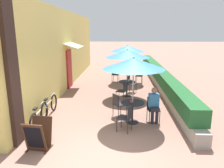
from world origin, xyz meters
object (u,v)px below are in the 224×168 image
cafe_chair_near_back (153,107)px  coffee_cup_far (126,70)px  cafe_chair_near_right (127,116)px  patio_umbrella_near (134,63)px  patio_table_near (133,108)px  bicycle_second (49,107)px  seated_patron_near_back (154,104)px  patio_umbrella_mid (127,54)px  patio_umbrella_far (128,49)px  patio_table_far (127,74)px  cafe_chair_mid_left (123,90)px  patio_table_mid (127,85)px  bicycle_leaning (39,117)px  cafe_chair_far_right (139,74)px  coffee_cup_mid (129,80)px  menu_board (38,135)px  cafe_chair_mid_right (130,83)px  cafe_chair_near_left (118,103)px  coffee_cup_near (131,102)px  cafe_chair_far_left (115,74)px

cafe_chair_near_back → coffee_cup_far: (-0.83, 6.01, 0.27)m
cafe_chair_near_right → patio_umbrella_near: bearing=5.9°
patio_table_near → cafe_chair_near_right: bearing=-107.2°
cafe_chair_near_right → bicycle_second: bearing=90.0°
patio_table_near → seated_patron_near_back: 0.76m
patio_table_near → patio_umbrella_mid: patio_umbrella_mid is taller
seated_patron_near_back → patio_umbrella_far: size_ratio=0.54×
cafe_chair_near_right → patio_umbrella_mid: 4.18m
patio_umbrella_mid → seated_patron_near_back: bearing=-74.4°
cafe_chair_near_right → patio_table_far: (0.18, 6.86, 0.03)m
patio_umbrella_near → cafe_chair_mid_left: (-0.32, 2.44, -1.57)m
patio_table_far → patio_table_mid: bearing=-91.6°
patio_umbrella_far → patio_table_mid: bearing=-91.6°
patio_table_mid → cafe_chair_near_right: bearing=-91.5°
patio_table_far → coffee_cup_far: coffee_cup_far is taller
cafe_chair_mid_left → patio_table_far: (0.28, 3.71, 0.03)m
cafe_chair_near_back → bicycle_leaning: 3.91m
seated_patron_near_back → cafe_chair_far_right: size_ratio=1.44×
patio_table_far → patio_umbrella_far: bearing=88.2°
coffee_cup_mid → menu_board: bearing=-117.0°
cafe_chair_near_right → coffee_cup_mid: cafe_chair_near_right is taller
patio_umbrella_mid → cafe_chair_mid_right: (0.20, 0.72, -1.57)m
coffee_cup_far → bicycle_leaning: bearing=-114.5°
cafe_chair_mid_left → patio_table_far: 3.72m
cafe_chair_near_left → coffee_cup_far: size_ratio=9.67×
patio_umbrella_far → cafe_chair_near_back: bearing=-82.7°
coffee_cup_near → patio_umbrella_far: size_ratio=0.04×
cafe_chair_near_right → patio_umbrella_far: size_ratio=0.38×
patio_table_mid → bicycle_leaning: bicycle_leaning is taller
cafe_chair_near_left → cafe_chair_far_right: 5.65m
patio_umbrella_mid → patio_table_far: 3.36m
cafe_chair_near_left → bicycle_leaning: (-2.62, -1.02, -0.16)m
coffee_cup_far → bicycle_second: bearing=-117.9°
patio_table_far → cafe_chair_near_left: bearing=-94.8°
menu_board → patio_table_far: bearing=79.5°
patio_umbrella_near → menu_board: patio_umbrella_near is taller
cafe_chair_mid_left → patio_umbrella_near: bearing=-151.0°
patio_table_far → cafe_chair_near_back: bearing=-82.7°
patio_table_mid → patio_umbrella_far: 3.36m
patio_table_far → bicycle_leaning: size_ratio=0.46×
coffee_cup_mid → patio_umbrella_far: (-0.01, 2.96, 1.30)m
patio_umbrella_mid → cafe_chair_near_left: bearing=-98.4°
patio_table_near → bicycle_second: bicycle_second is taller
cafe_chair_near_right → menu_board: (-2.40, -1.17, -0.10)m
cafe_chair_mid_left → patio_umbrella_far: (0.28, 3.71, 1.57)m
patio_umbrella_far → patio_table_near: bearing=-89.6°
cafe_chair_far_right → cafe_chair_mid_right: bearing=86.3°
cafe_chair_near_back → patio_table_mid: bearing=-81.0°
coffee_cup_near → cafe_chair_far_left: cafe_chair_far_left is taller
cafe_chair_mid_left → patio_table_far: bearing=17.0°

